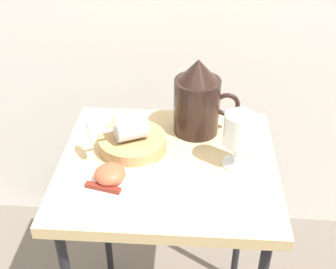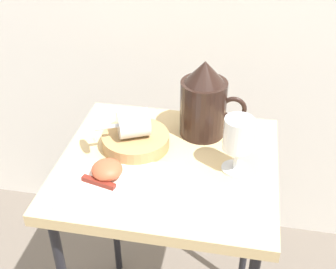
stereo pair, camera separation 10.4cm
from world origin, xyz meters
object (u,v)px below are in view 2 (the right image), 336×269
at_px(basket_tray, 136,140).
at_px(wine_glass_tipped_near, 131,124).
at_px(table, 168,184).
at_px(knife, 112,187).
at_px(pitcher, 204,105).
at_px(apple_half_left, 107,170).
at_px(wine_glass_upright, 238,137).

distance_m(basket_tray, wine_glass_tipped_near, 0.05).
relative_size(table, basket_tray, 4.04).
relative_size(table, knife, 3.21).
relative_size(table, wine_glass_tipped_near, 4.47).
bearing_deg(table, pitcher, 64.79).
distance_m(pitcher, wine_glass_tipped_near, 0.20).
relative_size(table, apple_half_left, 9.53).
bearing_deg(knife, apple_half_left, 118.92).
relative_size(apple_half_left, knife, 0.34).
relative_size(basket_tray, knife, 0.80).
xyz_separation_m(table, knife, (-0.11, -0.13, 0.08)).
distance_m(table, wine_glass_upright, 0.23).
bearing_deg(apple_half_left, basket_tray, 75.98).
height_order(basket_tray, wine_glass_tipped_near, wine_glass_tipped_near).
bearing_deg(wine_glass_upright, wine_glass_tipped_near, 171.36).
xyz_separation_m(wine_glass_tipped_near, apple_half_left, (-0.03, -0.13, -0.05)).
xyz_separation_m(table, pitcher, (0.07, 0.14, 0.16)).
xyz_separation_m(pitcher, wine_glass_upright, (0.10, -0.14, 0.01)).
xyz_separation_m(wine_glass_upright, apple_half_left, (-0.29, -0.09, -0.07)).
distance_m(table, wine_glass_tipped_near, 0.18).
height_order(table, basket_tray, basket_tray).
bearing_deg(wine_glass_upright, pitcher, 124.51).
distance_m(pitcher, wine_glass_upright, 0.17).
bearing_deg(basket_tray, wine_glass_tipped_near, -147.61).
xyz_separation_m(wine_glass_upright, knife, (-0.27, -0.13, -0.08)).
xyz_separation_m(table, basket_tray, (-0.09, 0.05, 0.09)).
height_order(wine_glass_upright, wine_glass_tipped_near, wine_glass_upright).
bearing_deg(wine_glass_tipped_near, knife, -91.34).
height_order(wine_glass_tipped_near, apple_half_left, wine_glass_tipped_near).
xyz_separation_m(basket_tray, wine_glass_tipped_near, (-0.01, -0.01, 0.05)).
bearing_deg(basket_tray, knife, -93.93).
height_order(table, apple_half_left, apple_half_left).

